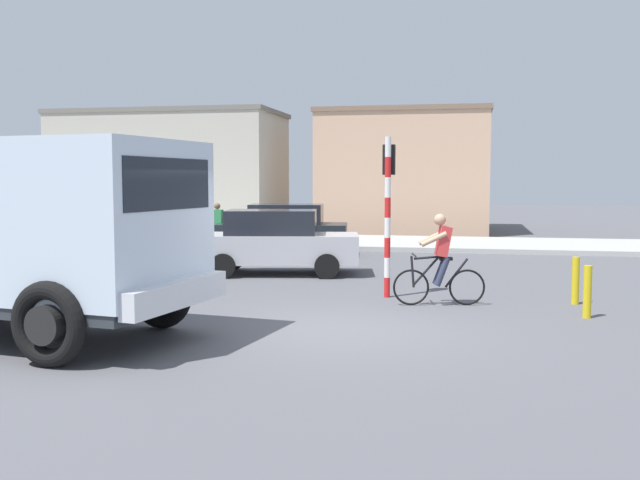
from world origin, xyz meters
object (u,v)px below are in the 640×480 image
cyclist (440,260)px  car_red_near (276,242)px  traffic_light_pole (388,194)px  car_white_mid (283,230)px  bollard_near (587,292)px  truck_foreground (19,226)px  pedestrian_near_kerb (217,227)px  bollard_far (575,281)px

cyclist → car_red_near: 5.61m
traffic_light_pole → car_white_mid: bearing=119.3°
bollard_near → traffic_light_pole: bearing=156.3°
truck_foreground → car_white_mid: (0.91, 12.02, -0.85)m
pedestrian_near_kerb → bollard_far: (9.79, -7.48, -0.40)m
cyclist → traffic_light_pole: bearing=142.9°
cyclist → car_white_mid: (-5.09, 7.97, -0.05)m
bollard_far → pedestrian_near_kerb: bearing=142.6°
truck_foreground → bollard_near: truck_foreground is taller
car_red_near → bollard_near: (6.69, -4.51, -0.37)m
cyclist → bollard_near: (2.51, -0.76, -0.41)m
car_white_mid → car_red_near: bearing=-77.8°
traffic_light_pole → pedestrian_near_kerb: 9.66m
cyclist → bollard_far: 2.62m
traffic_light_pole → pedestrian_near_kerb: (-6.21, 7.30, -1.22)m
car_red_near → bollard_far: size_ratio=4.71×
pedestrian_near_kerb → bollard_far: 12.32m
traffic_light_pole → pedestrian_near_kerb: size_ratio=1.98×
bollard_far → car_white_mid: bearing=136.0°
pedestrian_near_kerb → cyclist: bearing=-48.1°
car_white_mid → traffic_light_pole: bearing=-60.7°
pedestrian_near_kerb → car_red_near: bearing=-54.7°
truck_foreground → cyclist: truck_foreground is taller
bollard_near → bollard_far: same height
bollard_far → traffic_light_pole: bearing=177.3°
cyclist → car_red_near: cyclist is taller
cyclist → traffic_light_pole: 1.80m
traffic_light_pole → car_red_near: size_ratio=0.76×
traffic_light_pole → bollard_far: (3.58, -0.17, -1.62)m
traffic_light_pole → truck_foreground: bearing=-135.4°
truck_foreground → cyclist: bearing=34.0°
cyclist → truck_foreground: bearing=-146.0°
bollard_near → bollard_far: (0.00, 1.40, 0.00)m
truck_foreground → car_white_mid: size_ratio=1.36×
truck_foreground → bollard_near: size_ratio=6.35×
cyclist → pedestrian_near_kerb: cyclist is taller
cyclist → bollard_far: bearing=14.2°
bollard_near → bollard_far: size_ratio=1.00×
pedestrian_near_kerb → traffic_light_pole: bearing=-49.6°
traffic_light_pole → bollard_near: 4.23m
bollard_near → car_red_near: bearing=146.0°
cyclist → bollard_near: bearing=-16.9°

